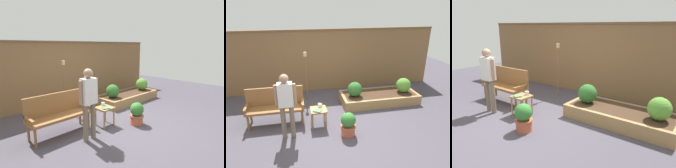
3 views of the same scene
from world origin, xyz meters
The scene contains 12 objects.
ground_plane centered at (0.00, 0.00, 0.00)m, with size 14.00×14.00×0.00m, color #47424C.
fence_back centered at (0.00, 2.60, 1.09)m, with size 8.40×0.14×2.16m.
garden_bench centered at (-1.39, 0.59, 0.54)m, with size 1.44×0.48×0.94m.
side_table centered at (-0.33, 0.16, 0.40)m, with size 0.40×0.40×0.48m.
cup_on_table centered at (-0.27, 0.28, 0.52)m, with size 0.13×0.09×0.09m.
book_on_table centered at (-0.36, 0.07, 0.49)m, with size 0.19×0.16×0.03m, color #4C7A56.
potted_boxwood centered at (0.31, -0.37, 0.30)m, with size 0.36×0.36×0.58m.
raised_planter_bed centered at (1.71, 1.16, 0.15)m, with size 2.40×1.00×0.30m.
shrub_near_bench centered at (0.89, 1.12, 0.52)m, with size 0.44×0.44×0.44m.
shrub_far_corner centered at (2.49, 1.12, 0.53)m, with size 0.45×0.45×0.45m.
tiki_torch centered at (-0.51, 1.78, 1.09)m, with size 0.10×0.10×1.58m.
person_by_bench centered at (-1.07, -0.17, 0.93)m, with size 0.47×0.20×1.56m.
Camera 3 is at (3.31, -3.03, 2.07)m, focal length 34.19 mm.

